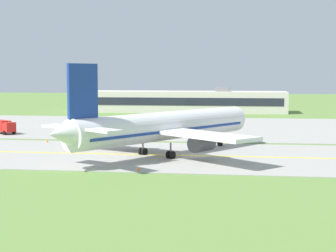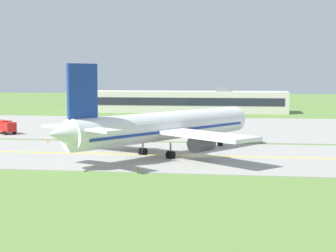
# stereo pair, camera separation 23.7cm
# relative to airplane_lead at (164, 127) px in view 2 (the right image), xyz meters

# --- Properties ---
(ground_plane) EXTENTS (500.00, 500.00, 0.00)m
(ground_plane) POSITION_rel_airplane_lead_xyz_m (4.26, 0.19, -4.13)
(ground_plane) COLOR olive
(taxiway_strip) EXTENTS (240.00, 28.00, 0.10)m
(taxiway_strip) POSITION_rel_airplane_lead_xyz_m (4.26, 0.19, -4.08)
(taxiway_strip) COLOR #9E9B93
(taxiway_strip) RESTS_ON ground
(apron_pad) EXTENTS (140.00, 52.00, 0.10)m
(apron_pad) POSITION_rel_airplane_lead_xyz_m (14.26, 42.19, -4.08)
(apron_pad) COLOR #9E9B93
(apron_pad) RESTS_ON ground
(taxiway_centreline) EXTENTS (220.00, 0.60, 0.01)m
(taxiway_centreline) POSITION_rel_airplane_lead_xyz_m (4.26, 0.19, -4.03)
(taxiway_centreline) COLOR yellow
(taxiway_centreline) RESTS_ON taxiway_strip
(airplane_lead) EXTENTS (29.27, 35.04, 12.70)m
(airplane_lead) POSITION_rel_airplane_lead_xyz_m (0.00, 0.00, 0.00)
(airplane_lead) COLOR white
(airplane_lead) RESTS_ON ground
(service_truck_baggage) EXTENTS (6.09, 5.13, 2.60)m
(service_truck_baggage) POSITION_rel_airplane_lead_xyz_m (-34.52, 23.48, -2.60)
(service_truck_baggage) COLOR red
(service_truck_baggage) RESTS_ON ground
(service_truck_fuel) EXTENTS (6.39, 5.41, 2.59)m
(service_truck_fuel) POSITION_rel_airplane_lead_xyz_m (-22.94, 45.37, -2.95)
(service_truck_fuel) COLOR silver
(service_truck_fuel) RESTS_ON ground
(service_truck_catering) EXTENTS (4.91, 6.18, 2.65)m
(service_truck_catering) POSITION_rel_airplane_lead_xyz_m (-7.52, 48.56, -2.60)
(service_truck_catering) COLOR yellow
(service_truck_catering) RESTS_ON ground
(terminal_building) EXTENTS (63.50, 13.11, 7.47)m
(terminal_building) POSITION_rel_airplane_lead_xyz_m (-8.36, 90.44, -0.98)
(terminal_building) COLOR beige
(terminal_building) RESTS_ON ground
(traffic_cone_mid_edge) EXTENTS (0.44, 0.44, 0.60)m
(traffic_cone_mid_edge) POSITION_rel_airplane_lead_xyz_m (-21.46, 11.94, -3.83)
(traffic_cone_mid_edge) COLOR orange
(traffic_cone_mid_edge) RESTS_ON ground
(traffic_cone_far_edge) EXTENTS (0.44, 0.44, 0.60)m
(traffic_cone_far_edge) POSITION_rel_airplane_lead_xyz_m (-1.08, -12.78, -3.83)
(traffic_cone_far_edge) COLOR orange
(traffic_cone_far_edge) RESTS_ON ground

